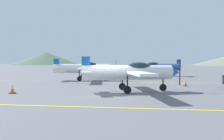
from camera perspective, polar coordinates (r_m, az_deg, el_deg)
The scene contains 9 objects.
ground_plane at distance 14.92m, azimuth -1.02°, elevation -6.05°, with size 400.00×400.00×0.00m, color slate.
apron_line_near at distance 10.27m, azimuth -4.97°, elevation -9.77°, with size 80.00×0.16×0.01m, color yellow.
apron_line_far at distance 22.62m, azimuth 1.86°, elevation -3.24°, with size 80.00×0.16×0.01m, color yellow.
airplane_near at distance 15.48m, azimuth 5.07°, elevation -0.52°, with size 7.32×8.31×2.50m.
airplane_mid at distance 25.11m, azimuth -7.29°, elevation 0.48°, with size 7.31×8.37×2.50m.
airplane_far at distance 33.73m, azimuth 11.71°, elevation 0.87°, with size 7.31×8.36×2.50m.
traffic_cone_front at distance 16.16m, azimuth -24.81°, elevation -4.58°, with size 0.36×0.36×0.59m.
traffic_cone_side at distance 20.14m, azimuth 18.76°, elevation -3.21°, with size 0.36×0.36×0.59m.
hill_left at distance 171.45m, azimuth -16.96°, elevation 2.91°, with size 51.32×51.32×9.50m, color #4C6651.
Camera 1 is at (2.15, -14.61, 2.12)m, focal length 34.66 mm.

